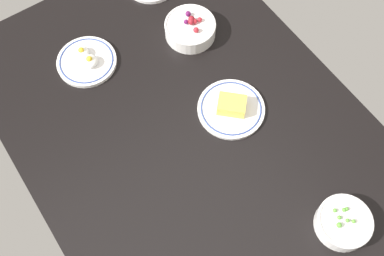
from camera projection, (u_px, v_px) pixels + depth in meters
The scene contains 5 objects.
dining_table at pixel (192, 134), 139.41cm from camera, with size 139.45×95.91×4.00cm, color black.
bowl_berries at pixel (190, 28), 150.59cm from camera, with size 16.61×16.61×7.06cm.
plate_eggs at pixel (87, 61), 147.17cm from camera, with size 18.92×18.92×4.87cm.
bowl_peas at pixel (343, 223), 122.74cm from camera, with size 14.68×14.68×6.29cm.
plate_cheese at pixel (231, 108), 139.60cm from camera, with size 20.33×20.33×4.95cm.
Camera 1 is at (49.19, -33.68, 128.04)cm, focal length 43.64 mm.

